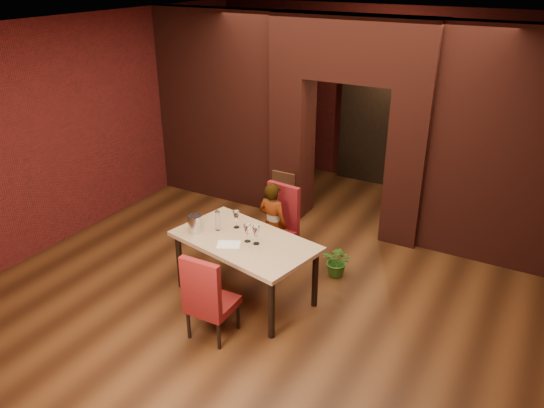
{
  "coord_description": "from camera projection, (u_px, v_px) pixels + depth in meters",
  "views": [
    {
      "loc": [
        2.76,
        -5.23,
        3.87
      ],
      "look_at": [
        -0.19,
        0.0,
        1.1
      ],
      "focal_mm": 35.0,
      "sensor_mm": 36.0,
      "label": 1
    }
  ],
  "objects": [
    {
      "name": "wall_left",
      "position": [
        79.0,
        128.0,
        7.89
      ],
      "size": [
        0.04,
        8.0,
        3.2
      ],
      "primitive_type": "cube",
      "color": "maroon",
      "rests_on": "ground"
    },
    {
      "name": "pillar_right",
      "position": [
        409.0,
        167.0,
        7.67
      ],
      "size": [
        0.55,
        0.55,
        2.3
      ],
      "primitive_type": "cube",
      "color": "maroon",
      "rests_on": "ground"
    },
    {
      "name": "wall_back",
      "position": [
        391.0,
        100.0,
        9.48
      ],
      "size": [
        7.0,
        0.04,
        3.2
      ],
      "primitive_type": "cube",
      "color": "maroon",
      "rests_on": "ground"
    },
    {
      "name": "vent_panel",
      "position": [
        283.0,
        187.0,
        8.53
      ],
      "size": [
        0.4,
        0.03,
        0.5
      ],
      "primitive_type": "cube",
      "color": "#9F522E",
      "rests_on": "ground"
    },
    {
      "name": "potted_plant",
      "position": [
        338.0,
        261.0,
        7.06
      ],
      "size": [
        0.43,
        0.38,
        0.45
      ],
      "primitive_type": "imported",
      "rotation": [
        0.0,
        0.0,
        0.07
      ],
      "color": "#30671D",
      "rests_on": "ground"
    },
    {
      "name": "wine_glass_c",
      "position": [
        256.0,
        235.0,
        6.24
      ],
      "size": [
        0.09,
        0.09,
        0.23
      ],
      "primitive_type": null,
      "color": "white",
      "rests_on": "dining_table"
    },
    {
      "name": "wine_bucket",
      "position": [
        195.0,
        224.0,
        6.53
      ],
      "size": [
        0.18,
        0.18,
        0.21
      ],
      "primitive_type": "cylinder",
      "color": "silver",
      "rests_on": "dining_table"
    },
    {
      "name": "wing_wall_left",
      "position": [
        219.0,
        108.0,
        8.96
      ],
      "size": [
        2.28,
        0.35,
        3.2
      ],
      "primitive_type": "cube",
      "color": "maroon",
      "rests_on": "ground"
    },
    {
      "name": "rear_door",
      "position": [
        367.0,
        127.0,
        9.84
      ],
      "size": [
        0.9,
        0.08,
        2.1
      ],
      "primitive_type": "cube",
      "color": "black",
      "rests_on": "ground"
    },
    {
      "name": "chair_near",
      "position": [
        212.0,
        294.0,
        5.83
      ],
      "size": [
        0.49,
        0.49,
        1.05
      ],
      "primitive_type": "cube",
      "rotation": [
        0.0,
        0.0,
        3.17
      ],
      "color": "maroon",
      "rests_on": "ground"
    },
    {
      "name": "chair_far",
      "position": [
        275.0,
        226.0,
        7.27
      ],
      "size": [
        0.55,
        0.55,
        1.1
      ],
      "primitive_type": "cube",
      "rotation": [
        0.0,
        0.0,
        -0.1
      ],
      "color": "maroon",
      "rests_on": "ground"
    },
    {
      "name": "ceiling",
      "position": [
        288.0,
        29.0,
        5.65
      ],
      "size": [
        7.0,
        8.0,
        0.04
      ],
      "primitive_type": "cube",
      "color": "silver",
      "rests_on": "ground"
    },
    {
      "name": "water_bottle",
      "position": [
        218.0,
        220.0,
        6.55
      ],
      "size": [
        0.06,
        0.06,
        0.27
      ],
      "primitive_type": "cylinder",
      "color": "silver",
      "rests_on": "dining_table"
    },
    {
      "name": "tasting_sheet",
      "position": [
        229.0,
        244.0,
        6.27
      ],
      "size": [
        0.33,
        0.3,
        0.0
      ],
      "primitive_type": "cube",
      "rotation": [
        0.0,
        0.0,
        0.47
      ],
      "color": "white",
      "rests_on": "dining_table"
    },
    {
      "name": "lintel",
      "position": [
        354.0,
        48.0,
        7.42
      ],
      "size": [
        2.45,
        0.55,
        0.9
      ],
      "primitive_type": "cube",
      "color": "maroon",
      "rests_on": "ground"
    },
    {
      "name": "wing_wall_right",
      "position": [
        520.0,
        153.0,
        6.85
      ],
      "size": [
        2.28,
        0.35,
        3.2
      ],
      "primitive_type": "cube",
      "color": "maroon",
      "rests_on": "ground"
    },
    {
      "name": "wine_glass_a",
      "position": [
        236.0,
        219.0,
        6.63
      ],
      "size": [
        0.09,
        0.09,
        0.22
      ],
      "primitive_type": null,
      "color": "white",
      "rests_on": "dining_table"
    },
    {
      "name": "pillar_left",
      "position": [
        292.0,
        146.0,
        8.52
      ],
      "size": [
        0.55,
        0.55,
        2.3
      ],
      "primitive_type": "cube",
      "color": "maroon",
      "rests_on": "ground"
    },
    {
      "name": "wine_glass_b",
      "position": [
        247.0,
        233.0,
        6.29
      ],
      "size": [
        0.09,
        0.09,
        0.23
      ],
      "primitive_type": null,
      "color": "white",
      "rests_on": "dining_table"
    },
    {
      "name": "rear_door_frame",
      "position": [
        366.0,
        128.0,
        9.81
      ],
      "size": [
        1.02,
        0.04,
        2.22
      ],
      "primitive_type": "cube",
      "color": "black",
      "rests_on": "ground"
    },
    {
      "name": "person_seated",
      "position": [
        273.0,
        224.0,
        7.2
      ],
      "size": [
        0.47,
        0.34,
        1.21
      ],
      "primitive_type": "imported",
      "rotation": [
        0.0,
        0.0,
        3.03
      ],
      "color": "white",
      "rests_on": "ground"
    },
    {
      "name": "floor",
      "position": [
        285.0,
        283.0,
        6.99
      ],
      "size": [
        8.0,
        8.0,
        0.0
      ],
      "primitive_type": "plane",
      "color": "#472511",
      "rests_on": "ground"
    },
    {
      "name": "dining_table",
      "position": [
        245.0,
        268.0,
        6.56
      ],
      "size": [
        1.89,
        1.3,
        0.81
      ],
      "primitive_type": "cube",
      "rotation": [
        0.0,
        0.0,
        -0.2
      ],
      "color": "tan",
      "rests_on": "ground"
    }
  ]
}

